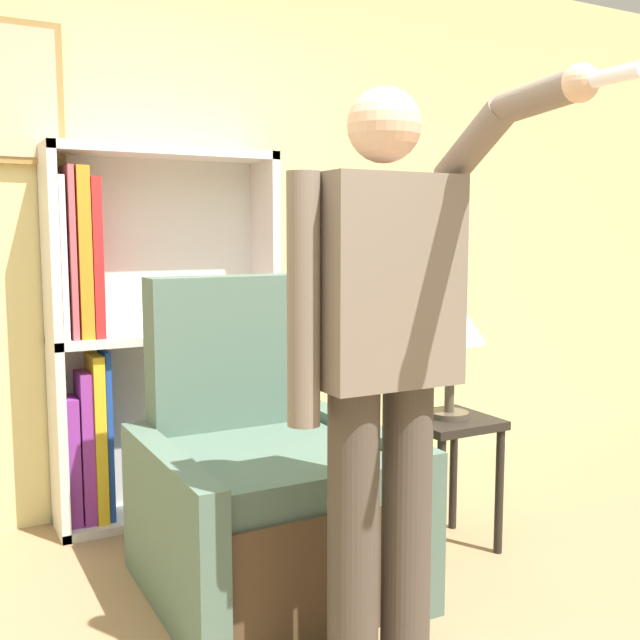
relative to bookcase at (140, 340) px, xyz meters
name	(u,v)px	position (x,y,z in m)	size (l,w,h in m)	color
wall_back	(132,221)	(0.02, 0.16, 0.55)	(8.00, 0.11, 2.80)	#DBCC84
bookcase	(140,340)	(0.00, 0.00, 0.00)	(1.05, 0.28, 1.73)	silver
armchair	(265,492)	(0.24, -0.88, -0.50)	(0.90, 0.94, 1.18)	#4C3823
person_standing	(383,357)	(0.26, -1.67, 0.14)	(0.56, 0.78, 1.75)	#473D33
side_table	(448,446)	(1.06, -0.95, -0.41)	(0.36, 0.36, 0.57)	black
table_lamp	(451,322)	(1.06, -0.95, 0.13)	(0.29, 0.29, 0.54)	#4C4233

